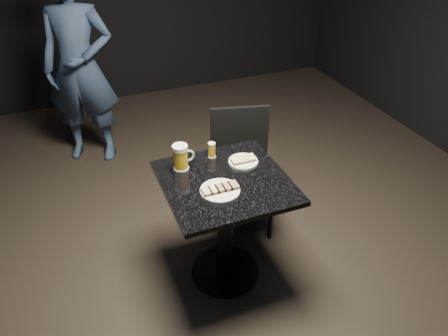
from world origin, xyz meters
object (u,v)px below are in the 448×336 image
Objects in this scene: plate_large at (220,191)px; chair at (242,163)px; table at (225,213)px; beer_mug at (181,157)px; plate_small at (243,162)px; beer_tumbler at (212,150)px; patron at (79,68)px.

chair is (0.38, 0.56, -0.26)m from plate_large.
beer_mug is at bearing 133.93° from table.
chair is (0.31, 0.47, -0.01)m from table.
chair reaches higher than plate_large.
beer_mug is (-0.36, 0.07, 0.07)m from plate_small.
table is 0.39m from beer_tumbler.
table is at bearing -142.47° from plate_small.
patron is 1.66m from beer_mug.
chair is at bearing 56.52° from table.
beer_tumbler is 0.11× the size of chair.
plate_small is 1.85m from patron.
patron is (-0.75, 1.69, 0.09)m from plate_small.
plate_large is at bearing -136.93° from plate_small.
patron is 1.93× the size of chair.
patron reaches higher than plate_large.
plate_large is at bearing -126.54° from table.
patron is 1.94m from table.
plate_small is at bearing -43.67° from patron.
beer_mug is at bearing -54.08° from patron.
table is at bearing -49.82° from patron.
plate_small is 0.20m from beer_tumbler.
patron is 10.72× the size of beer_mug.
plate_large is 1.98m from patron.
chair reaches higher than beer_tumbler.
plate_small is 0.24× the size of table.
plate_large and plate_small have the same top height.
beer_mug reaches higher than plate_large.
beer_mug reaches higher than beer_tumbler.
patron is at bearing 123.73° from chair.
chair reaches higher than table.
plate_small is at bearing -11.61° from beer_mug.
beer_tumbler is at bearing -144.18° from chair.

